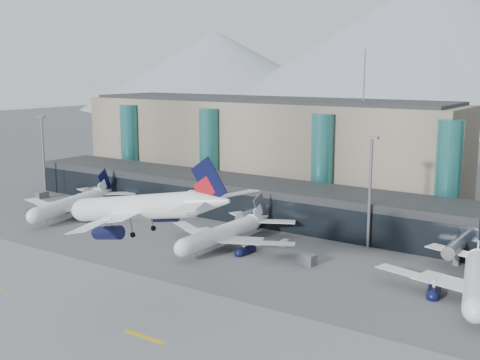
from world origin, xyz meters
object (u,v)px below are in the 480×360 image
(jet_parked_mid, at_px, (230,226))
(veh_g, at_px, (284,243))
(lightmast_mid, at_px, (370,186))
(veh_a, at_px, (80,214))
(veh_b, at_px, (155,216))
(veh_c, at_px, (306,259))
(jet_parked_left, at_px, (77,198))
(jet_parked_right, at_px, (477,269))
(veh_f, at_px, (42,195))
(lightmast_left, at_px, (43,151))
(hero_jet, at_px, (150,201))

(jet_parked_mid, bearing_deg, veh_g, -60.55)
(lightmast_mid, xyz_separation_m, veh_a, (-76.92, -17.47, -13.59))
(veh_b, height_order, veh_c, veh_c)
(jet_parked_left, bearing_deg, veh_b, -81.96)
(lightmast_mid, distance_m, veh_b, 60.52)
(jet_parked_right, distance_m, veh_b, 86.28)
(veh_b, relative_size, veh_c, 0.71)
(veh_g, bearing_deg, veh_c, 44.88)
(jet_parked_mid, xyz_separation_m, veh_b, (-31.02, 8.18, -3.57))
(veh_b, distance_m, veh_g, 42.10)
(veh_b, xyz_separation_m, veh_f, (-47.65, 0.08, 0.16))
(lightmast_left, bearing_deg, hero_jet, -28.80)
(hero_jet, relative_size, veh_c, 8.81)
(veh_f, bearing_deg, veh_b, -85.27)
(lightmast_mid, height_order, jet_parked_left, lightmast_mid)
(veh_f, bearing_deg, jet_parked_left, -102.60)
(veh_a, relative_size, veh_g, 1.21)
(lightmast_left, height_order, hero_jet, hero_jet)
(lightmast_left, bearing_deg, veh_a, -23.62)
(lightmast_left, distance_m, veh_g, 94.75)
(jet_parked_left, bearing_deg, jet_parked_right, -102.70)
(lightmast_left, height_order, veh_c, lightmast_left)
(jet_parked_mid, height_order, veh_b, jet_parked_mid)
(jet_parked_mid, xyz_separation_m, veh_f, (-78.67, 8.26, -3.41))
(jet_parked_mid, bearing_deg, jet_parked_left, 90.96)
(jet_parked_left, xyz_separation_m, veh_g, (63.53, 5.92, -3.96))
(lightmast_mid, height_order, veh_f, lightmast_mid)
(veh_c, xyz_separation_m, veh_g, (-10.42, 8.74, -0.44))
(jet_parked_right, xyz_separation_m, veh_b, (-85.81, 8.17, -3.79))
(lightmast_left, height_order, lightmast_mid, same)
(lightmast_mid, relative_size, veh_f, 7.13)
(jet_parked_left, relative_size, veh_a, 13.03)
(jet_parked_mid, bearing_deg, veh_c, -96.35)
(hero_jet, height_order, veh_c, hero_jet)
(veh_b, bearing_deg, jet_parked_right, -91.24)
(jet_parked_left, xyz_separation_m, veh_f, (-26.16, 8.21, -3.67))
(lightmast_left, xyz_separation_m, veh_g, (93.53, -6.56, -13.70))
(veh_b, bearing_deg, veh_a, 123.01)
(jet_parked_right, bearing_deg, jet_parked_mid, 77.44)
(veh_b, bearing_deg, jet_parked_left, 114.92)
(lightmast_mid, bearing_deg, veh_a, -167.20)
(jet_parked_right, xyz_separation_m, veh_c, (-33.35, -2.78, -3.48))
(jet_parked_right, relative_size, veh_c, 9.19)
(lightmast_mid, relative_size, veh_c, 6.19)
(lightmast_mid, distance_m, hero_jet, 57.22)
(lightmast_left, relative_size, veh_b, 8.76)
(lightmast_left, height_order, veh_b, lightmast_left)
(jet_parked_right, height_order, veh_g, jet_parked_right)
(hero_jet, xyz_separation_m, veh_a, (-61.19, 37.35, -18.18))
(jet_parked_left, xyz_separation_m, veh_c, (73.95, -2.82, -3.53))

